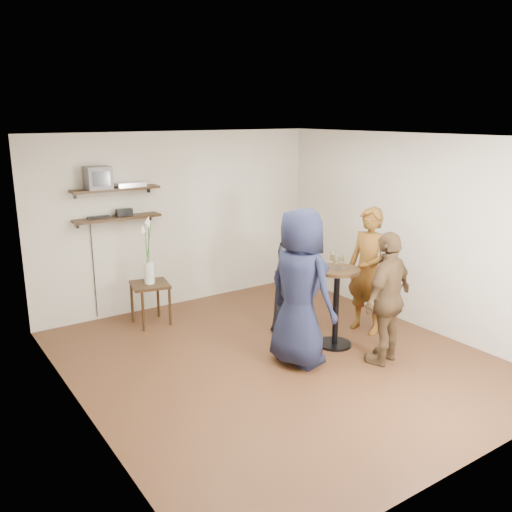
{
  "coord_description": "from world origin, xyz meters",
  "views": [
    {
      "loc": [
        -3.52,
        -4.76,
        2.83
      ],
      "look_at": [
        -0.03,
        0.4,
        1.2
      ],
      "focal_mm": 38.0,
      "sensor_mm": 36.0,
      "label": 1
    }
  ],
  "objects": [
    {
      "name": "radio",
      "position": [
        -0.9,
        2.38,
        1.52
      ],
      "size": [
        0.22,
        0.1,
        0.1
      ],
      "primitive_type": "cube",
      "color": "black",
      "rests_on": "shelf_lower"
    },
    {
      "name": "person_plaid",
      "position": [
        1.53,
        0.07,
        0.84
      ],
      "size": [
        0.51,
        0.68,
        1.68
      ],
      "primitive_type": "imported",
      "rotation": [
        0.0,
        0.0,
        -1.37
      ],
      "color": "#AD2913",
      "rests_on": "room"
    },
    {
      "name": "side_table",
      "position": [
        -0.77,
        1.92,
        0.49
      ],
      "size": [
        0.58,
        0.58,
        0.59
      ],
      "rotation": [
        0.0,
        0.0,
        -0.2
      ],
      "color": "black",
      "rests_on": "room"
    },
    {
      "name": "shelf_upper",
      "position": [
        -1.0,
        2.38,
        1.85
      ],
      "size": [
        1.2,
        0.25,
        0.04
      ],
      "primitive_type": "cube",
      "color": "black",
      "rests_on": "room"
    },
    {
      "name": "person_brown",
      "position": [
        1.03,
        -0.73,
        0.78
      ],
      "size": [
        0.99,
        0.61,
        1.57
      ],
      "primitive_type": "imported",
      "rotation": [
        0.0,
        0.0,
        3.4
      ],
      "color": "#4B3520",
      "rests_on": "room"
    },
    {
      "name": "crt_monitor",
      "position": [
        -1.24,
        2.38,
        2.02
      ],
      "size": [
        0.32,
        0.3,
        0.3
      ],
      "primitive_type": "cube",
      "color": "#59595B",
      "rests_on": "shelf_upper"
    },
    {
      "name": "room",
      "position": [
        0.0,
        0.0,
        1.3
      ],
      "size": [
        4.58,
        5.08,
        2.68
      ],
      "color": "#412615",
      "rests_on": "ground"
    },
    {
      "name": "shelf_lower",
      "position": [
        -1.0,
        2.38,
        1.45
      ],
      "size": [
        1.2,
        0.25,
        0.04
      ],
      "primitive_type": "cube",
      "color": "black",
      "rests_on": "room"
    },
    {
      "name": "drinks_table",
      "position": [
        0.85,
        -0.06,
        0.65
      ],
      "size": [
        0.55,
        0.55,
        1.01
      ],
      "color": "black",
      "rests_on": "room"
    },
    {
      "name": "person_navy",
      "position": [
        0.17,
        -0.19,
        0.92
      ],
      "size": [
        0.74,
        0.99,
        1.84
      ],
      "primitive_type": "imported",
      "rotation": [
        0.0,
        0.0,
        1.76
      ],
      "color": "black",
      "rests_on": "room"
    },
    {
      "name": "person_dark",
      "position": [
        0.78,
        0.62,
        0.8
      ],
      "size": [
        0.84,
        0.69,
        1.6
      ],
      "primitive_type": "imported",
      "rotation": [
        0.0,
        0.0,
        0.11
      ],
      "color": "black",
      "rests_on": "room"
    },
    {
      "name": "wine_glass_br",
      "position": [
        0.88,
        -0.05,
        1.14
      ],
      "size": [
        0.06,
        0.06,
        0.19
      ],
      "color": "silver",
      "rests_on": "drinks_table"
    },
    {
      "name": "power_strip",
      "position": [
        -1.25,
        2.42,
        1.48
      ],
      "size": [
        0.3,
        0.05,
        0.03
      ],
      "primitive_type": "cube",
      "color": "black",
      "rests_on": "shelf_lower"
    },
    {
      "name": "wine_glass_fr",
      "position": [
        0.93,
        -0.1,
        1.14
      ],
      "size": [
        0.06,
        0.06,
        0.19
      ],
      "color": "silver",
      "rests_on": "drinks_table"
    },
    {
      "name": "wine_glass_fl",
      "position": [
        0.79,
        -0.11,
        1.13
      ],
      "size": [
        0.06,
        0.06,
        0.18
      ],
      "color": "silver",
      "rests_on": "drinks_table"
    },
    {
      "name": "vase_lilies",
      "position": [
        -0.77,
        1.92,
        0.89
      ],
      "size": [
        0.19,
        0.2,
        0.96
      ],
      "rotation": [
        0.0,
        0.0,
        -0.2
      ],
      "color": "silver",
      "rests_on": "side_table"
    },
    {
      "name": "wine_glass_bl",
      "position": [
        0.84,
        0.01,
        1.15
      ],
      "size": [
        0.07,
        0.07,
        0.21
      ],
      "color": "silver",
      "rests_on": "drinks_table"
    },
    {
      "name": "dvd_deck",
      "position": [
        -0.79,
        2.38,
        1.9
      ],
      "size": [
        0.4,
        0.24,
        0.06
      ],
      "primitive_type": "cube",
      "color": "silver",
      "rests_on": "shelf_upper"
    }
  ]
}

